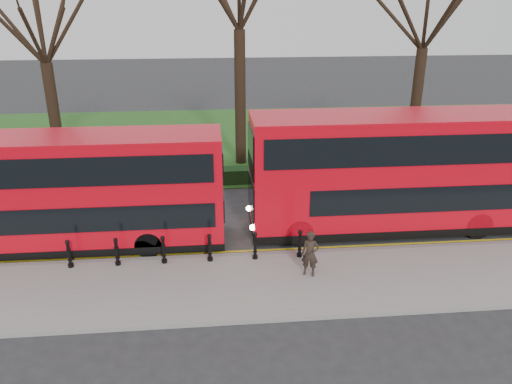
{
  "coord_description": "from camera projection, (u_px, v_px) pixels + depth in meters",
  "views": [
    {
      "loc": [
        0.32,
        -17.2,
        9.12
      ],
      "look_at": [
        1.98,
        0.5,
        2.0
      ],
      "focal_mm": 35.0,
      "sensor_mm": 36.0,
      "label": 1
    }
  ],
  "objects": [
    {
      "name": "pavement",
      "position": [
        206.0,
        287.0,
        16.46
      ],
      "size": [
        60.0,
        4.0,
        0.15
      ],
      "primitive_type": "cube",
      "color": "gray",
      "rests_on": "ground"
    },
    {
      "name": "hedge",
      "position": [
        206.0,
        177.0,
        25.39
      ],
      "size": [
        60.0,
        0.9,
        0.8
      ],
      "primitive_type": "cube",
      "color": "black",
      "rests_on": "ground"
    },
    {
      "name": "grass_verge",
      "position": [
        206.0,
        140.0,
        33.11
      ],
      "size": [
        60.0,
        18.0,
        0.06
      ],
      "primitive_type": "cube",
      "color": "#1F521B",
      "rests_on": "ground"
    },
    {
      "name": "bollard_row",
      "position": [
        187.0,
        249.0,
        17.71
      ],
      "size": [
        8.29,
        0.15,
        1.0
      ],
      "color": "black",
      "rests_on": "pavement"
    },
    {
      "name": "pedestrian",
      "position": [
        310.0,
        254.0,
        16.77
      ],
      "size": [
        0.69,
        0.57,
        1.6
      ],
      "primitive_type": "imported",
      "rotation": [
        0.0,
        0.0,
        -0.38
      ],
      "color": "#2C221B",
      "rests_on": "pavement"
    },
    {
      "name": "tree_left",
      "position": [
        40.0,
        25.0,
        24.97
      ],
      "size": [
        6.71,
        6.71,
        10.49
      ],
      "color": "black",
      "rests_on": "ground"
    },
    {
      "name": "ground",
      "position": [
        206.0,
        247.0,
        19.26
      ],
      "size": [
        120.0,
        120.0,
        0.0
      ],
      "primitive_type": "plane",
      "color": "#28282B",
      "rests_on": "ground"
    },
    {
      "name": "bus_rear",
      "position": [
        400.0,
        173.0,
        19.94
      ],
      "size": [
        12.02,
        2.76,
        4.79
      ],
      "color": "red",
      "rests_on": "ground"
    },
    {
      "name": "yellow_line_inner",
      "position": [
        206.0,
        253.0,
        18.79
      ],
      "size": [
        60.0,
        0.1,
        0.01
      ],
      "primitive_type": "cube",
      "color": "yellow",
      "rests_on": "ground"
    },
    {
      "name": "kerb",
      "position": [
        206.0,
        258.0,
        18.31
      ],
      "size": [
        60.0,
        0.25,
        0.16
      ],
      "primitive_type": "cube",
      "color": "slate",
      "rests_on": "ground"
    },
    {
      "name": "bus_lead",
      "position": [
        74.0,
        193.0,
        18.51
      ],
      "size": [
        11.02,
        2.53,
        4.38
      ],
      "color": "red",
      "rests_on": "ground"
    },
    {
      "name": "yellow_line_outer",
      "position": [
        206.0,
        255.0,
        18.61
      ],
      "size": [
        60.0,
        0.1,
        0.01
      ],
      "primitive_type": "cube",
      "color": "yellow",
      "rests_on": "ground"
    },
    {
      "name": "tree_right",
      "position": [
        427.0,
        9.0,
        26.44
      ],
      "size": [
        7.33,
        7.33,
        11.46
      ],
      "color": "black",
      "rests_on": "ground"
    }
  ]
}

